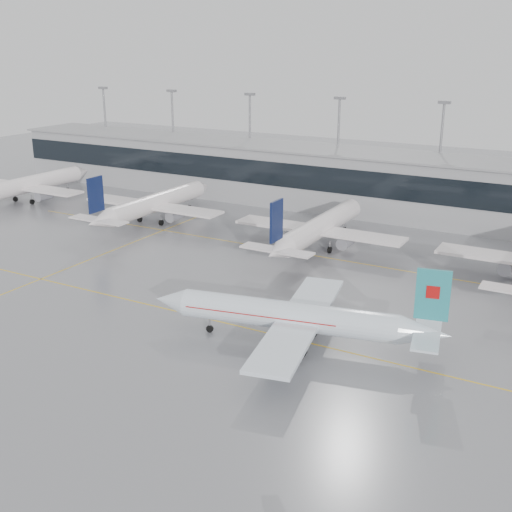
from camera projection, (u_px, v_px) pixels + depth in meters
The scene contains 12 objects.
ground at pixel (210, 319), 81.39m from camera, with size 320.00×320.00×0.00m, color gray.
taxi_line_main at pixel (210, 319), 81.38m from camera, with size 120.00×0.25×0.01m, color yellow.
taxi_line_north at pixel (309, 255), 106.22m from camera, with size 120.00×0.25×0.01m, color yellow.
taxi_line_cross at pixel (109, 252), 107.72m from camera, with size 0.25×60.00×0.01m, color yellow.
terminal at pixel (376, 184), 130.82m from camera, with size 180.00×15.00×12.00m, color #99999D.
terminal_glass at pixel (363, 184), 124.09m from camera, with size 180.00×0.20×5.00m, color black.
terminal_roof at pixel (377, 154), 128.86m from camera, with size 182.00×16.00×0.40m, color gray.
light_masts at pixel (387, 144), 133.47m from camera, with size 156.40×1.00×22.60m.
air_canada_jet at pixel (298, 318), 73.47m from camera, with size 34.94×27.93×10.86m.
parked_jet_a at pixel (26, 185), 140.58m from camera, with size 29.64×36.96×11.72m.
parked_jet_b at pixel (153, 204), 124.34m from camera, with size 29.64×36.96×11.72m.
parked_jet_c at pixel (319, 228), 108.10m from camera, with size 29.64×36.96×11.72m.
Camera 1 is at (41.63, -62.29, 33.31)m, focal length 45.00 mm.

